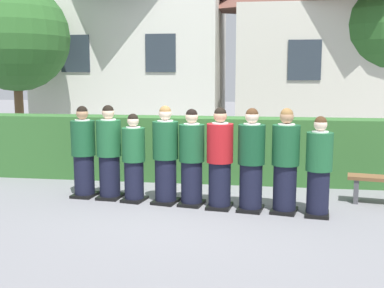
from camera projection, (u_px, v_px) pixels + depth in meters
ground_plane at (192, 205)px, 8.05m from camera, size 60.00×60.00×0.00m
student_front_row_0 at (84, 154)px, 8.52m from camera, size 0.43×0.54×1.65m
student_front_row_1 at (109, 154)px, 8.40m from camera, size 0.43×0.50×1.67m
student_front_row_2 at (134, 160)px, 8.22m from camera, size 0.43×0.50×1.54m
student_front_row_3 at (166, 157)px, 8.09m from camera, size 0.48×0.57×1.68m
student_front_row_4 at (192, 160)px, 7.96m from camera, size 0.45×0.55×1.64m
student_in_red_blazer at (220, 161)px, 7.78m from camera, size 0.44×0.55×1.67m
student_front_row_6 at (251, 162)px, 7.64m from camera, size 0.46×0.56×1.67m
student_front_row_7 at (285, 163)px, 7.53m from camera, size 0.48×0.57×1.68m
student_front_row_8 at (319, 169)px, 7.35m from camera, size 0.41×0.49×1.57m
hedge at (205, 149)px, 9.80m from camera, size 10.20×0.70×1.33m
school_building_main at (352, 41)px, 14.47m from camera, size 7.27×3.87×6.22m
school_building_annex at (135, 43)px, 15.88m from camera, size 6.17×4.16×6.28m
oak_tree_left at (15, 38)px, 12.79m from camera, size 2.91×2.91×4.64m
oak_tree_right at (384, 28)px, 13.61m from camera, size 3.22×3.22×5.13m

